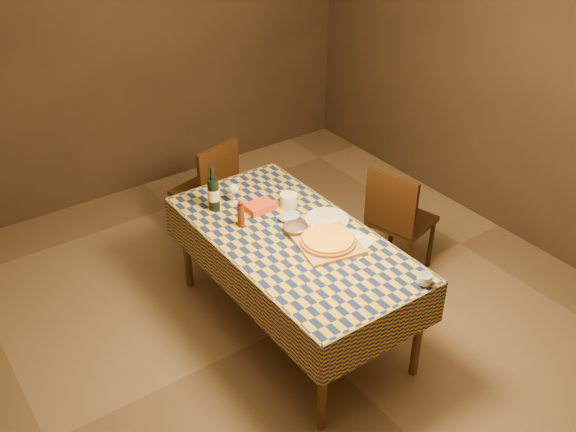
{
  "coord_description": "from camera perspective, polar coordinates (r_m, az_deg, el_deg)",
  "views": [
    {
      "loc": [
        -2.02,
        -2.8,
        3.13
      ],
      "look_at": [
        0.0,
        0.05,
        0.9
      ],
      "focal_mm": 40.0,
      "sensor_mm": 36.0,
      "label": 1
    }
  ],
  "objects": [
    {
      "name": "room",
      "position": [
        3.88,
        0.43,
        5.29
      ],
      "size": [
        5.0,
        5.1,
        2.7
      ],
      "color": "brown",
      "rests_on": "ground"
    },
    {
      "name": "dining_table",
      "position": [
        4.22,
        0.39,
        -2.66
      ],
      "size": [
        0.94,
        1.84,
        0.77
      ],
      "color": "brown",
      "rests_on": "ground"
    },
    {
      "name": "cutting_board",
      "position": [
        4.09,
        3.56,
        -2.48
      ],
      "size": [
        0.45,
        0.45,
        0.02
      ],
      "primitive_type": "cube",
      "rotation": [
        0.0,
        0.0,
        -0.21
      ],
      "color": "tan",
      "rests_on": "dining_table"
    },
    {
      "name": "pizza",
      "position": [
        4.08,
        3.57,
        -2.14
      ],
      "size": [
        0.45,
        0.45,
        0.04
      ],
      "color": "#A65F1B",
      "rests_on": "cutting_board"
    },
    {
      "name": "pepper_mill",
      "position": [
        4.24,
        -4.21,
        0.14
      ],
      "size": [
        0.06,
        0.06,
        0.2
      ],
      "color": "#461A10",
      "rests_on": "dining_table"
    },
    {
      "name": "bowl",
      "position": [
        4.2,
        0.67,
        -1.21
      ],
      "size": [
        0.18,
        0.18,
        0.05
      ],
      "primitive_type": "imported",
      "rotation": [
        0.0,
        0.0,
        0.06
      ],
      "color": "#5B424D",
      "rests_on": "dining_table"
    },
    {
      "name": "wine_glass",
      "position": [
        4.49,
        -4.87,
        2.35
      ],
      "size": [
        0.08,
        0.08,
        0.15
      ],
      "color": "silver",
      "rests_on": "dining_table"
    },
    {
      "name": "wine_bottle",
      "position": [
        4.43,
        -6.64,
        1.99
      ],
      "size": [
        0.09,
        0.09,
        0.33
      ],
      "color": "black",
      "rests_on": "dining_table"
    },
    {
      "name": "deli_tub",
      "position": [
        4.46,
        0.05,
        1.38
      ],
      "size": [
        0.15,
        0.15,
        0.1
      ],
      "primitive_type": "cylinder",
      "rotation": [
        0.0,
        0.0,
        -0.26
      ],
      "color": "silver",
      "rests_on": "dining_table"
    },
    {
      "name": "takeout_container",
      "position": [
        4.44,
        -2.53,
        0.83
      ],
      "size": [
        0.2,
        0.14,
        0.05
      ],
      "primitive_type": "cube",
      "rotation": [
        0.0,
        0.0,
        0.02
      ],
      "color": "red",
      "rests_on": "dining_table"
    },
    {
      "name": "white_plate",
      "position": [
        4.34,
        3.5,
        -0.31
      ],
      "size": [
        0.3,
        0.3,
        0.02
      ],
      "primitive_type": "cylinder",
      "rotation": [
        0.0,
        0.0,
        -0.02
      ],
      "color": "silver",
      "rests_on": "dining_table"
    },
    {
      "name": "tumbler",
      "position": [
        3.83,
        12.04,
        -5.57
      ],
      "size": [
        0.09,
        0.09,
        0.07
      ],
      "primitive_type": "imported",
      "rotation": [
        0.0,
        0.0,
        -0.03
      ],
      "color": "white",
      "rests_on": "dining_table"
    },
    {
      "name": "flour_patch",
      "position": [
        4.13,
        5.75,
        -2.4
      ],
      "size": [
        0.31,
        0.27,
        0.0
      ],
      "primitive_type": "cube",
      "rotation": [
        0.0,
        0.0,
        0.27
      ],
      "color": "silver",
      "rests_on": "dining_table"
    },
    {
      "name": "flour_bag",
      "position": [
        4.34,
        0.14,
        -0.01
      ],
      "size": [
        0.19,
        0.16,
        0.05
      ],
      "primitive_type": "ellipsoid",
      "rotation": [
        0.0,
        0.0,
        -0.28
      ],
      "color": "#9AAEC6",
      "rests_on": "dining_table"
    },
    {
      "name": "chair_far",
      "position": [
        5.25,
        -6.94,
        2.54
      ],
      "size": [
        0.51,
        0.52,
        0.93
      ],
      "color": "black",
      "rests_on": "ground"
    },
    {
      "name": "chair_right",
      "position": [
        4.9,
        9.67,
        -0.09
      ],
      "size": [
        0.52,
        0.52,
        0.93
      ],
      "color": "black",
      "rests_on": "ground"
    }
  ]
}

